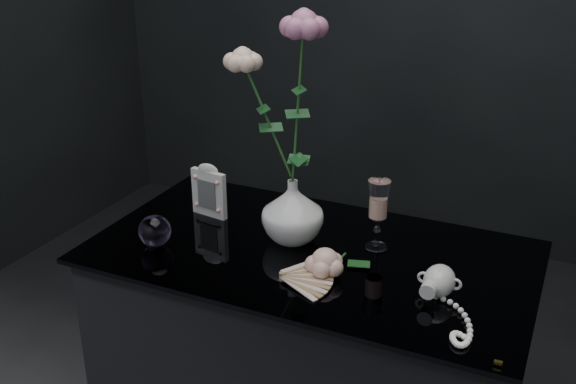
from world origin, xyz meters
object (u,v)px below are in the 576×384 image
at_px(pearl_jar, 439,280).
at_px(picture_frame, 209,190).
at_px(paperweight, 155,231).
at_px(loose_rose, 325,262).
at_px(vase, 293,211).
at_px(wine_glass, 378,215).

bearing_deg(pearl_jar, picture_frame, 167.34).
bearing_deg(paperweight, loose_rose, 5.32).
relative_size(paperweight, loose_rose, 0.41).
bearing_deg(paperweight, picture_frame, 81.49).
distance_m(vase, paperweight, 0.34).
bearing_deg(picture_frame, vase, 0.36).
distance_m(loose_rose, pearl_jar, 0.25).
height_order(vase, picture_frame, vase).
bearing_deg(pearl_jar, vase, 165.06).
xyz_separation_m(vase, paperweight, (-0.29, -0.17, -0.04)).
bearing_deg(picture_frame, pearl_jar, -3.09).
bearing_deg(pearl_jar, loose_rose, -174.32).
distance_m(picture_frame, pearl_jar, 0.66).
bearing_deg(picture_frame, loose_rose, -13.70).
xyz_separation_m(vase, picture_frame, (-0.26, 0.04, -0.01)).
distance_m(picture_frame, paperweight, 0.21).
height_order(wine_glass, pearl_jar, wine_glass).
relative_size(wine_glass, paperweight, 2.21).
height_order(picture_frame, loose_rose, picture_frame).
bearing_deg(vase, loose_rose, -42.76).
distance_m(wine_glass, loose_rose, 0.19).
relative_size(picture_frame, pearl_jar, 0.60).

